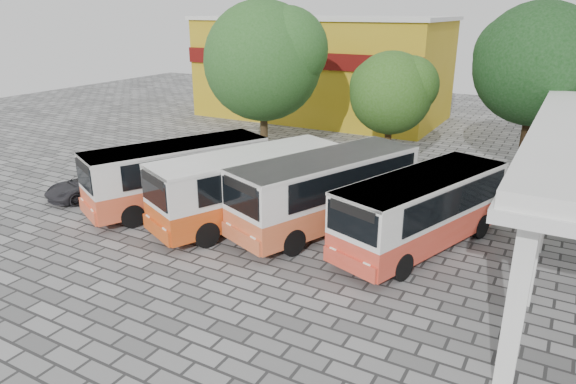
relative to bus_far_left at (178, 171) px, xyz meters
The scene contains 10 objects.
ground 8.04m from the bus_far_left, 22.69° to the right, with size 90.00×90.00×0.00m, color #5B5B5B.
shophouse_block 23.39m from the bus_far_left, 99.29° to the left, with size 20.40×10.40×8.30m.
bus_far_left is the anchor object (origin of this frame).
bus_centre_left 3.88m from the bus_far_left, ahead, with size 5.86×9.18×3.08m.
bus_centre_right 7.13m from the bus_far_left, ahead, with size 5.61×9.24×3.11m.
bus_far_right 11.14m from the bus_far_left, ahead, with size 4.98×8.67×2.93m.
tree_left 11.26m from the bus_far_left, 98.85° to the left, with size 7.68×7.32×9.46m.
tree_middle 12.57m from the bus_far_left, 57.10° to the left, with size 4.78×4.55×6.75m.
tree_right 18.27m from the bus_far_left, 39.35° to the left, with size 6.33×6.02×9.29m.
parked_car 5.17m from the bus_far_left, 167.82° to the right, with size 1.95×4.22×1.17m, color #27262B.
Camera 1 is at (8.29, -14.26, 8.80)m, focal length 32.00 mm.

